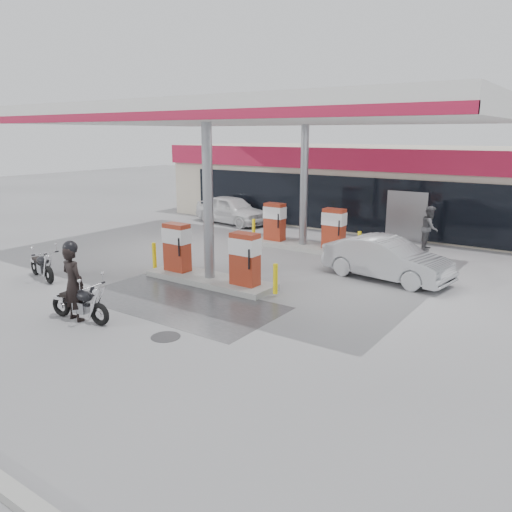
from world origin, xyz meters
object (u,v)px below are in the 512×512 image
at_px(main_motorcycle, 81,304).
at_px(parked_car_left, 211,201).
at_px(pump_island_far, 303,231).
at_px(hatchback_silver, 387,259).
at_px(sedan_white, 232,210).
at_px(pump_island_near, 209,261).
at_px(attendant, 430,228).
at_px(parked_motorcycle, 42,267).
at_px(biker_main, 73,283).
at_px(parked_car_right, 451,226).

distance_m(main_motorcycle, parked_car_left, 19.02).
height_order(pump_island_far, hatchback_silver, pump_island_far).
bearing_deg(sedan_white, pump_island_near, -137.08).
height_order(main_motorcycle, attendant, attendant).
xyz_separation_m(pump_island_near, parked_car_left, (-10.00, 12.00, -0.13)).
relative_size(pump_island_far, attendant, 2.86).
xyz_separation_m(parked_motorcycle, sedan_white, (-1.25, 11.79, 0.31)).
relative_size(main_motorcycle, parked_motorcycle, 1.04).
bearing_deg(attendant, parked_car_left, 69.36).
bearing_deg(pump_island_near, biker_main, -98.77).
xyz_separation_m(pump_island_far, parked_car_right, (4.50, 5.74, -0.19)).
relative_size(hatchback_silver, parked_car_right, 1.11).
bearing_deg(sedan_white, main_motorcycle, -148.67).
relative_size(hatchback_silver, parked_car_left, 1.05).
xyz_separation_m(pump_island_near, attendant, (4.37, 8.80, 0.19)).
distance_m(parked_motorcycle, parked_car_left, 15.78).
bearing_deg(biker_main, sedan_white, -65.07).
xyz_separation_m(sedan_white, hatchback_silver, (10.47, -5.32, -0.05)).
bearing_deg(biker_main, parked_motorcycle, -18.61).
relative_size(pump_island_near, attendant, 2.86).
bearing_deg(pump_island_near, hatchback_silver, 38.63).
bearing_deg(pump_island_near, sedan_white, 123.78).
distance_m(main_motorcycle, biker_main, 0.56).
distance_m(parked_motorcycle, sedan_white, 11.86).
relative_size(attendant, parked_car_left, 0.45).
relative_size(parked_motorcycle, sedan_white, 0.43).
xyz_separation_m(biker_main, hatchback_silver, (5.20, 8.10, -0.28)).
height_order(parked_motorcycle, attendant, attendant).
xyz_separation_m(attendant, parked_car_right, (0.13, 2.94, -0.37)).
bearing_deg(pump_island_far, biker_main, -93.78).
distance_m(biker_main, parked_motorcycle, 4.37).
bearing_deg(pump_island_near, parked_car_left, 129.81).
relative_size(main_motorcycle, biker_main, 1.00).
height_order(parked_motorcycle, sedan_white, sedan_white).
bearing_deg(pump_island_near, parked_car_right, 69.02).
height_order(attendant, hatchback_silver, attendant).
distance_m(pump_island_near, main_motorcycle, 4.51).
xyz_separation_m(main_motorcycle, sedan_white, (-5.46, 13.40, 0.30)).
distance_m(attendant, parked_car_right, 2.96).
height_order(main_motorcycle, hatchback_silver, hatchback_silver).
height_order(biker_main, sedan_white, biker_main).
bearing_deg(biker_main, attendant, -107.34).
bearing_deg(main_motorcycle, hatchback_silver, 51.55).
relative_size(biker_main, sedan_white, 0.45).
xyz_separation_m(parked_motorcycle, parked_car_right, (9.22, 14.61, 0.09)).
xyz_separation_m(pump_island_near, main_motorcycle, (-0.50, -4.48, -0.26)).
distance_m(parked_motorcycle, attendant, 14.80).
height_order(biker_main, parked_motorcycle, biker_main).
relative_size(pump_island_near, hatchback_silver, 1.22).
bearing_deg(parked_car_left, attendant, -113.59).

